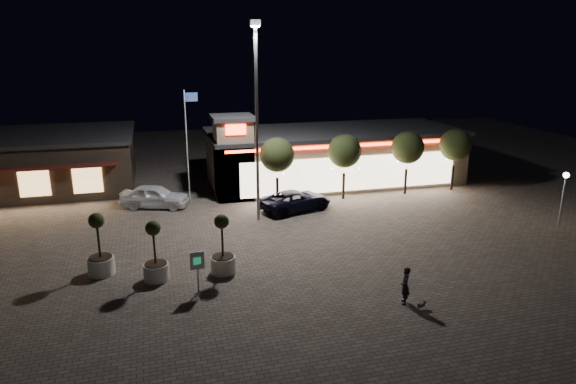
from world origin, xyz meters
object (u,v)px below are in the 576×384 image
object	(u,v)px
planter_left	(100,255)
valet_sign	(197,264)
pedestrian	(405,286)
pickup_truck	(296,200)
white_sedan	(155,196)
planter_mid	(156,262)

from	to	relation	value
planter_left	valet_sign	bearing A→B (deg)	-34.99
pedestrian	valet_sign	xyz separation A→B (m)	(-8.68, 3.49, 0.52)
pickup_truck	planter_left	world-z (taller)	planter_left
white_sedan	valet_sign	distance (m)	13.63
valet_sign	white_sedan	bearing A→B (deg)	97.29
planter_left	planter_mid	xyz separation A→B (m)	(2.63, -1.38, -0.05)
pickup_truck	planter_mid	bearing A→B (deg)	114.97
pickup_truck	valet_sign	xyz separation A→B (m)	(-7.61, -10.35, 0.67)
pickup_truck	valet_sign	bearing A→B (deg)	126.43
pedestrian	pickup_truck	bearing A→B (deg)	-156.95
white_sedan	valet_sign	size ratio (longest dim) A/B	2.38
planter_left	planter_mid	size ratio (longest dim) A/B	1.06
planter_mid	valet_sign	size ratio (longest dim) A/B	1.54
planter_mid	valet_sign	bearing A→B (deg)	-43.55
planter_left	planter_mid	distance (m)	2.97
planter_left	planter_mid	world-z (taller)	planter_left
pedestrian	planter_left	distance (m)	14.74
pedestrian	planter_mid	bearing A→B (deg)	-97.88
planter_left	valet_sign	world-z (taller)	planter_left
pedestrian	planter_mid	world-z (taller)	planter_mid
pedestrian	planter_mid	xyz separation A→B (m)	(-10.54, 5.25, 0.08)
pickup_truck	valet_sign	world-z (taller)	valet_sign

